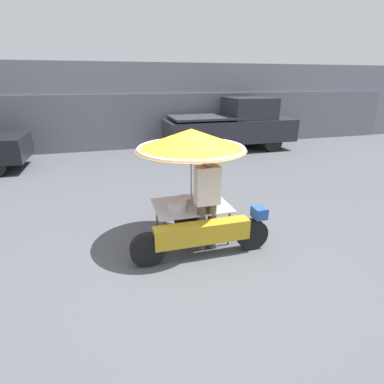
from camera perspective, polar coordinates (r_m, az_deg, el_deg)
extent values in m
plane|color=#4C4F54|center=(5.01, 0.35, -11.33)|extent=(36.00, 36.00, 0.00)
cube|color=gray|center=(13.39, -11.28, 15.91)|extent=(28.00, 2.00, 3.28)
cube|color=slate|center=(12.43, -10.63, 12.95)|extent=(23.80, 0.06, 2.13)
cylinder|color=black|center=(5.07, 11.34, -7.92)|extent=(0.53, 0.14, 0.53)
cylinder|color=black|center=(4.61, -8.48, -10.82)|extent=(0.53, 0.14, 0.53)
cube|color=#B7931E|center=(4.69, 1.97, -7.75)|extent=(1.52, 0.24, 0.32)
cube|color=#234C93|center=(4.95, 12.69, -3.85)|extent=(0.20, 0.24, 0.18)
cylinder|color=black|center=(5.56, -0.96, -5.13)|extent=(0.47, 0.14, 0.47)
cylinder|color=#515156|center=(5.10, 7.02, -6.88)|extent=(0.03, 0.03, 0.62)
cylinder|color=#515156|center=(5.78, 3.91, -3.33)|extent=(0.03, 0.03, 0.62)
cylinder|color=#515156|center=(4.82, -5.08, -8.55)|extent=(0.03, 0.03, 0.62)
cylinder|color=#515156|center=(5.53, -6.73, -4.57)|extent=(0.03, 0.03, 0.62)
cube|color=#B2B2B7|center=(5.14, -0.15, -2.52)|extent=(1.27, 0.96, 0.02)
cylinder|color=#B2B2B7|center=(4.97, -0.16, 2.71)|extent=(0.03, 0.03, 0.97)
cone|color=orange|center=(4.81, -0.17, 10.06)|extent=(1.78, 1.78, 0.33)
torus|color=white|center=(4.84, -0.17, 8.40)|extent=(1.74, 1.74, 0.05)
cylinder|color=#B7B7BC|center=(4.89, -2.85, -2.76)|extent=(0.33, 0.33, 0.14)
cylinder|color=#939399|center=(5.04, 2.73, -1.90)|extent=(0.30, 0.30, 0.16)
cylinder|color=#B7B7BC|center=(5.28, -1.39, -1.33)|extent=(0.28, 0.28, 0.08)
cylinder|color=red|center=(5.43, 2.64, -0.04)|extent=(0.20, 0.20, 0.19)
cylinder|color=#4C473D|center=(4.89, 1.79, -6.69)|extent=(0.14, 0.14, 0.81)
cylinder|color=#4C473D|center=(4.95, 3.79, -6.42)|extent=(0.14, 0.14, 0.81)
cube|color=beige|center=(4.64, 2.95, 1.27)|extent=(0.38, 0.22, 0.61)
sphere|color=#A87A5B|center=(4.52, 3.05, 6.23)|extent=(0.22, 0.22, 0.22)
cylinder|color=black|center=(11.75, -31.64, 6.16)|extent=(0.66, 0.20, 0.66)
cylinder|color=black|center=(12.21, 15.09, 9.15)|extent=(0.74, 0.24, 0.74)
cylinder|color=black|center=(13.60, 11.62, 10.54)|extent=(0.74, 0.24, 0.74)
cylinder|color=black|center=(10.99, 1.22, 8.63)|extent=(0.74, 0.24, 0.74)
cylinder|color=black|center=(12.51, -1.00, 10.10)|extent=(0.74, 0.24, 0.74)
cube|color=#28282D|center=(12.17, 7.05, 11.66)|extent=(5.04, 1.90, 0.84)
cube|color=#28282D|center=(12.41, 10.78, 15.45)|extent=(1.71, 1.75, 0.80)
cube|color=#2D2D33|center=(11.75, 2.48, 14.04)|extent=(2.62, 1.82, 0.08)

